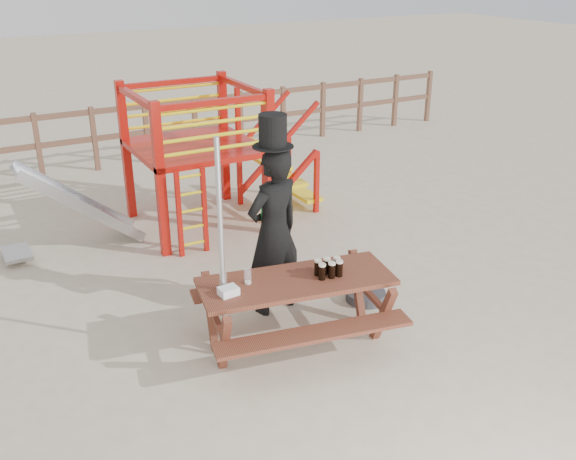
{
  "coord_description": "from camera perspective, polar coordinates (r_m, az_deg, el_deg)",
  "views": [
    {
      "loc": [
        -2.97,
        -4.91,
        3.78
      ],
      "look_at": [
        0.19,
        0.8,
        0.95
      ],
      "focal_mm": 40.0,
      "sensor_mm": 36.0,
      "label": 1
    }
  ],
  "objects": [
    {
      "name": "ground",
      "position": [
        6.87,
        1.85,
        -9.97
      ],
      "size": [
        60.0,
        60.0,
        0.0
      ],
      "primitive_type": "plane",
      "color": "beige",
      "rests_on": "ground"
    },
    {
      "name": "back_fence",
      "position": [
        12.65,
        -14.68,
        8.73
      ],
      "size": [
        15.09,
        0.09,
        1.2
      ],
      "color": "brown",
      "rests_on": "ground"
    },
    {
      "name": "playground_fort",
      "position": [
        9.44,
        -8.62,
        6.47
      ],
      "size": [
        4.71,
        1.84,
        2.1
      ],
      "color": "#AD120B",
      "rests_on": "ground"
    },
    {
      "name": "picnic_table",
      "position": [
        6.61,
        0.74,
        -6.54
      ],
      "size": [
        2.18,
        1.69,
        0.76
      ],
      "rotation": [
        0.0,
        0.0,
        -0.18
      ],
      "color": "brown",
      "rests_on": "ground"
    },
    {
      "name": "man_with_hat",
      "position": [
        7.02,
        -1.28,
        0.25
      ],
      "size": [
        0.79,
        0.62,
        2.27
      ],
      "rotation": [
        0.0,
        0.0,
        3.38
      ],
      "color": "black",
      "rests_on": "ground"
    },
    {
      "name": "metal_pole",
      "position": [
        6.13,
        -5.91,
        -2.16
      ],
      "size": [
        0.05,
        0.05,
        2.29
      ],
      "primitive_type": "cylinder",
      "color": "#B2B2B7",
      "rests_on": "ground"
    },
    {
      "name": "parasol_base",
      "position": [
        7.68,
        6.92,
        -5.81
      ],
      "size": [
        0.47,
        0.47,
        0.2
      ],
      "color": "#313136",
      "rests_on": "ground"
    },
    {
      "name": "paper_bag",
      "position": [
        6.2,
        -5.31,
        -5.43
      ],
      "size": [
        0.19,
        0.15,
        0.08
      ],
      "primitive_type": "cube",
      "rotation": [
        0.0,
        0.0,
        0.07
      ],
      "color": "white",
      "rests_on": "picnic_table"
    },
    {
      "name": "stout_pints",
      "position": [
        6.52,
        3.67,
        -3.38
      ],
      "size": [
        0.29,
        0.2,
        0.17
      ],
      "color": "black",
      "rests_on": "picnic_table"
    },
    {
      "name": "empty_glasses",
      "position": [
        6.35,
        -4.68,
        -4.37
      ],
      "size": [
        0.32,
        0.11,
        0.15
      ],
      "color": "silver",
      "rests_on": "picnic_table"
    }
  ]
}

